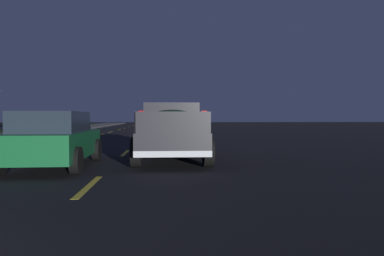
% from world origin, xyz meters
% --- Properties ---
extents(ground, '(144.00, 144.00, 0.00)m').
position_xyz_m(ground, '(27.00, 0.00, 0.00)').
color(ground, black).
extents(sidewalk_shoulder, '(108.00, 4.00, 0.12)m').
position_xyz_m(sidewalk_shoulder, '(27.00, 7.45, 0.06)').
color(sidewalk_shoulder, slate).
rests_on(sidewalk_shoulder, ground).
extents(lane_markings, '(108.00, 7.04, 0.01)m').
position_xyz_m(lane_markings, '(30.19, 3.09, 0.00)').
color(lane_markings, yellow).
rests_on(lane_markings, ground).
extents(pickup_truck, '(5.44, 2.31, 1.87)m').
position_xyz_m(pickup_truck, '(9.97, -3.50, 0.98)').
color(pickup_truck, '#232328').
rests_on(pickup_truck, ground).
extents(sedan_green, '(4.43, 2.07, 1.54)m').
position_xyz_m(sedan_green, '(8.33, -0.21, 0.78)').
color(sedan_green, '#14592D').
rests_on(sedan_green, ground).
extents(sedan_black, '(4.41, 2.03, 1.54)m').
position_xyz_m(sedan_black, '(26.49, 3.71, 0.78)').
color(sedan_black, black).
rests_on(sedan_black, ground).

